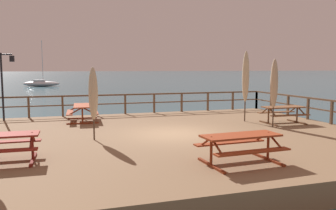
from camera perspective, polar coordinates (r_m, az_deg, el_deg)
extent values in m
plane|color=#2D5B6B|center=(13.27, 1.23, -7.53)|extent=(600.00, 600.00, 0.00)
cube|color=#846647|center=(13.20, 1.23, -6.16)|extent=(14.93, 12.56, 0.65)
cube|color=brown|center=(18.86, -4.71, 1.78)|extent=(14.63, 0.09, 0.08)
cube|color=brown|center=(18.91, -4.70, 0.35)|extent=(14.63, 0.07, 0.06)
cube|color=brown|center=(18.52, -22.13, -0.37)|extent=(0.10, 0.10, 1.05)
cube|color=brown|center=(18.46, -17.10, -0.21)|extent=(0.10, 0.10, 1.05)
cube|color=brown|center=(18.53, -12.07, -0.04)|extent=(0.10, 0.10, 1.05)
cube|color=brown|center=(18.75, -7.12, 0.12)|extent=(0.10, 0.10, 1.05)
cube|color=brown|center=(19.10, -2.32, 0.27)|extent=(0.10, 0.10, 1.05)
cube|color=brown|center=(19.59, 2.27, 0.42)|extent=(0.10, 0.10, 1.05)
cube|color=brown|center=(20.19, 6.62, 0.56)|extent=(0.10, 0.10, 1.05)
cube|color=brown|center=(20.90, 10.70, 0.68)|extent=(0.10, 0.10, 1.05)
cube|color=brown|center=(21.71, 14.49, 0.80)|extent=(0.10, 0.10, 1.05)
cube|color=brown|center=(16.80, 25.62, 0.64)|extent=(0.09, 12.26, 0.08)
cube|color=brown|center=(16.84, 25.55, -0.96)|extent=(0.07, 12.26, 0.06)
cube|color=brown|center=(16.85, 25.54, -1.13)|extent=(0.10, 0.10, 1.05)
cube|color=brown|center=(17.99, 22.22, -0.56)|extent=(0.10, 0.10, 1.05)
cube|color=brown|center=(19.19, 19.31, -0.05)|extent=(0.10, 0.10, 1.05)
cube|color=brown|center=(20.43, 16.75, 0.40)|extent=(0.10, 0.10, 1.05)
cube|color=brown|center=(21.71, 14.49, 0.80)|extent=(0.10, 0.10, 1.05)
cube|color=#993819|center=(9.18, 12.01, -4.99)|extent=(2.13, 0.87, 0.05)
cube|color=#993819|center=(8.79, 13.95, -7.54)|extent=(2.10, 0.39, 0.04)
cube|color=#993819|center=(9.71, 10.19, -6.15)|extent=(2.10, 0.39, 0.04)
cube|color=maroon|center=(8.92, 7.15, -9.92)|extent=(0.16, 1.40, 0.06)
cylinder|color=maroon|center=(8.84, 7.18, -7.80)|extent=(0.07, 0.07, 0.74)
cylinder|color=maroon|center=(8.55, 8.08, -6.78)|extent=(0.09, 0.63, 0.37)
cylinder|color=maroon|center=(9.03, 6.37, -6.05)|extent=(0.09, 0.63, 0.37)
cube|color=maroon|center=(9.82, 16.22, -8.61)|extent=(0.16, 1.40, 0.06)
cylinder|color=maroon|center=(9.74, 16.29, -6.68)|extent=(0.07, 0.07, 0.74)
cylinder|color=maroon|center=(9.48, 17.34, -5.71)|extent=(0.09, 0.63, 0.37)
cylinder|color=maroon|center=(9.92, 15.35, -5.13)|extent=(0.09, 0.63, 0.37)
cube|color=maroon|center=(10.05, -25.90, -4.52)|extent=(1.86, 0.80, 0.05)
cube|color=maroon|center=(10.64, -25.32, -5.56)|extent=(1.85, 0.32, 0.04)
cube|color=maroon|center=(10.09, -21.50, -8.40)|extent=(0.11, 1.40, 0.06)
cylinder|color=maroon|center=(10.02, -21.58, -6.52)|extent=(0.07, 0.07, 0.74)
cylinder|color=maroon|center=(9.70, -21.79, -5.61)|extent=(0.07, 0.63, 0.37)
cylinder|color=maroon|center=(10.24, -21.48, -4.98)|extent=(0.07, 0.63, 0.37)
cube|color=brown|center=(16.27, 18.59, -0.33)|extent=(1.86, 0.82, 0.05)
cube|color=brown|center=(15.85, 19.69, -1.62)|extent=(1.84, 0.34, 0.04)
cube|color=brown|center=(16.77, 17.49, -1.14)|extent=(1.84, 0.34, 0.04)
cube|color=brown|center=(15.97, 16.31, -2.94)|extent=(0.13, 1.40, 0.06)
cylinder|color=brown|center=(15.92, 16.35, -1.73)|extent=(0.07, 0.07, 0.74)
cylinder|color=brown|center=(15.65, 16.91, -1.07)|extent=(0.08, 0.63, 0.37)
cylinder|color=brown|center=(16.13, 15.85, -0.83)|extent=(0.08, 0.63, 0.37)
cube|color=brown|center=(16.78, 20.60, -2.65)|extent=(0.13, 1.40, 0.06)
cylinder|color=brown|center=(16.74, 20.64, -1.50)|extent=(0.07, 0.07, 0.74)
cylinder|color=brown|center=(16.49, 21.24, -0.87)|extent=(0.08, 0.63, 0.37)
cylinder|color=brown|center=(16.93, 20.11, -0.65)|extent=(0.08, 0.63, 0.37)
cube|color=#993819|center=(16.52, -14.08, -0.09)|extent=(0.86, 2.04, 0.05)
cube|color=#993819|center=(16.57, -12.12, -1.07)|extent=(0.38, 2.02, 0.04)
cube|color=#993819|center=(16.57, -15.99, -1.18)|extent=(0.38, 2.02, 0.04)
cube|color=maroon|center=(15.80, -13.99, -2.97)|extent=(1.40, 0.15, 0.06)
cylinder|color=maroon|center=(15.75, -14.02, -1.75)|extent=(0.07, 0.07, 0.74)
cylinder|color=maroon|center=(15.73, -13.03, -0.93)|extent=(0.63, 0.09, 0.37)
cylinder|color=maroon|center=(15.73, -15.06, -0.98)|extent=(0.63, 0.09, 0.37)
cube|color=maroon|center=(17.43, -14.04, -2.12)|extent=(1.40, 0.15, 0.06)
cylinder|color=maroon|center=(17.38, -14.07, -1.02)|extent=(0.07, 0.07, 0.74)
cylinder|color=maroon|center=(17.36, -13.16, -0.27)|extent=(0.63, 0.09, 0.37)
cylinder|color=maroon|center=(17.36, -15.01, -0.32)|extent=(0.63, 0.09, 0.37)
cylinder|color=#4C3828|center=(12.10, -12.27, -0.12)|extent=(0.06, 0.06, 2.39)
ellipsoid|color=#CCB793|center=(12.07, -12.32, 1.87)|extent=(0.32, 0.32, 1.82)
cylinder|color=#7A6E58|center=(12.08, -12.31, 1.23)|extent=(0.21, 0.21, 0.05)
cone|color=#4C3828|center=(12.03, -12.41, 5.88)|extent=(0.10, 0.10, 0.14)
cylinder|color=#4C3828|center=(15.16, 17.15, 1.61)|extent=(0.06, 0.06, 2.72)
ellipsoid|color=tan|center=(15.13, 17.21, 3.43)|extent=(0.32, 0.32, 2.06)
cylinder|color=#71614F|center=(15.14, 17.19, 2.84)|extent=(0.21, 0.21, 0.05)
cone|color=#4C3828|center=(15.12, 17.33, 7.01)|extent=(0.10, 0.10, 0.14)
cylinder|color=#4C3828|center=(16.35, 12.73, 2.72)|extent=(0.06, 0.06, 3.09)
ellipsoid|color=#CCB793|center=(16.33, 12.78, 4.64)|extent=(0.32, 0.32, 2.35)
cylinder|color=#7A6E58|center=(16.33, 12.76, 4.02)|extent=(0.21, 0.21, 0.05)
cone|color=#4C3828|center=(16.34, 12.87, 8.39)|extent=(0.10, 0.10, 0.14)
cylinder|color=black|center=(18.02, -25.83, 2.73)|extent=(0.09, 0.09, 3.20)
cylinder|color=black|center=(17.87, -25.30, 7.61)|extent=(0.53, 0.27, 0.06)
cube|color=black|center=(17.72, -24.50, 7.01)|extent=(0.20, 0.20, 0.28)
sphere|color=#F4E08C|center=(17.72, -24.50, 7.01)|extent=(0.14, 0.14, 0.14)
ellipsoid|color=silver|center=(61.87, -20.30, 3.33)|extent=(6.19, 2.62, 0.90)
cube|color=silver|center=(61.91, -20.58, 3.78)|extent=(1.95, 1.37, 0.36)
cylinder|color=silver|center=(61.75, -20.15, 6.83)|extent=(0.10, 0.10, 7.00)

